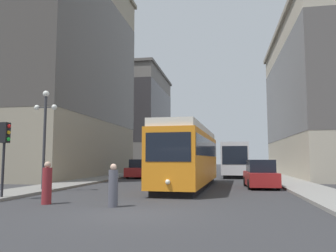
{
  "coord_description": "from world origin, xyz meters",
  "views": [
    {
      "loc": [
        3.1,
        -11.08,
        1.89
      ],
      "look_at": [
        0.21,
        5.38,
        3.56
      ],
      "focal_mm": 35.02,
      "sensor_mm": 36.0,
      "label": 1
    }
  ],
  "objects": [
    {
      "name": "pedestrian_crossing_near",
      "position": [
        -1.27,
        1.38,
        0.79
      ],
      "size": [
        0.38,
        0.38,
        1.69
      ],
      "rotation": [
        0.0,
        0.0,
        5.86
      ],
      "color": "#4C4C56",
      "rests_on": "ground"
    },
    {
      "name": "parked_car_left_far",
      "position": [
        -5.3,
        33.13,
        0.84
      ],
      "size": [
        2.08,
        4.55,
        1.82
      ],
      "rotation": [
        0.0,
        0.0,
        -0.06
      ],
      "color": "black",
      "rests_on": "ground"
    },
    {
      "name": "streetcar",
      "position": [
        0.71,
        10.66,
        2.1
      ],
      "size": [
        3.2,
        13.1,
        3.89
      ],
      "rotation": [
        0.0,
        0.0,
        -0.05
      ],
      "color": "black",
      "rests_on": "ground"
    },
    {
      "name": "parked_car_right_far",
      "position": [
        5.31,
        11.08,
        0.84
      ],
      "size": [
        2.02,
        4.28,
        1.82
      ],
      "rotation": [
        0.0,
        0.0,
        3.18
      ],
      "color": "black",
      "rests_on": "ground"
    },
    {
      "name": "transit_bus",
      "position": [
        4.03,
        25.89,
        1.95
      ],
      "size": [
        2.77,
        12.17,
        3.45
      ],
      "rotation": [
        0.0,
        0.0,
        -0.02
      ],
      "color": "black",
      "rests_on": "ground"
    },
    {
      "name": "building_left_corner",
      "position": [
        -16.48,
        21.64,
        12.21
      ],
      "size": [
        14.85,
        21.78,
        23.71
      ],
      "color": "gray",
      "rests_on": "ground"
    },
    {
      "name": "parked_car_left_mid",
      "position": [
        -5.31,
        26.98,
        0.84
      ],
      "size": [
        1.95,
        4.72,
        1.82
      ],
      "rotation": [
        0.0,
        0.0,
        0.02
      ],
      "color": "black",
      "rests_on": "ground"
    },
    {
      "name": "ground_plane",
      "position": [
        0.0,
        0.0,
        0.0
      ],
      "size": [
        200.0,
        200.0,
        0.0
      ],
      "primitive_type": "plane",
      "color": "#303033"
    },
    {
      "name": "pedestrian_crossing_far",
      "position": [
        -4.28,
        1.68,
        0.82
      ],
      "size": [
        0.4,
        0.4,
        1.77
      ],
      "rotation": [
        0.0,
        0.0,
        3.98
      ],
      "color": "maroon",
      "rests_on": "ground"
    },
    {
      "name": "traffic_light_near_left",
      "position": [
        -6.99,
        2.55,
        2.77
      ],
      "size": [
        0.47,
        0.36,
        3.42
      ],
      "color": "#232328",
      "rests_on": "sidewalk_left"
    },
    {
      "name": "building_left_midblock",
      "position": [
        -14.57,
        53.12,
        9.95
      ],
      "size": [
        11.04,
        20.9,
        19.36
      ],
      "color": "slate",
      "rests_on": "ground"
    },
    {
      "name": "parked_car_left_near",
      "position": [
        -5.31,
        20.75,
        0.84
      ],
      "size": [
        2.01,
        4.55,
        1.82
      ],
      "rotation": [
        0.0,
        0.0,
        -0.04
      ],
      "color": "black",
      "rests_on": "ground"
    },
    {
      "name": "sidewalk_right",
      "position": [
        7.98,
        40.0,
        0.07
      ],
      "size": [
        2.75,
        120.0,
        0.15
      ],
      "primitive_type": "cube",
      "color": "gray",
      "rests_on": "ground"
    },
    {
      "name": "sidewalk_left",
      "position": [
        -7.98,
        40.0,
        0.07
      ],
      "size": [
        2.75,
        120.0,
        0.15
      ],
      "primitive_type": "cube",
      "color": "gray",
      "rests_on": "ground"
    },
    {
      "name": "lamp_post_left_near",
      "position": [
        -7.21,
        6.29,
        3.88
      ],
      "size": [
        1.41,
        0.36,
        5.71
      ],
      "color": "#333338",
      "rests_on": "sidewalk_left"
    }
  ]
}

